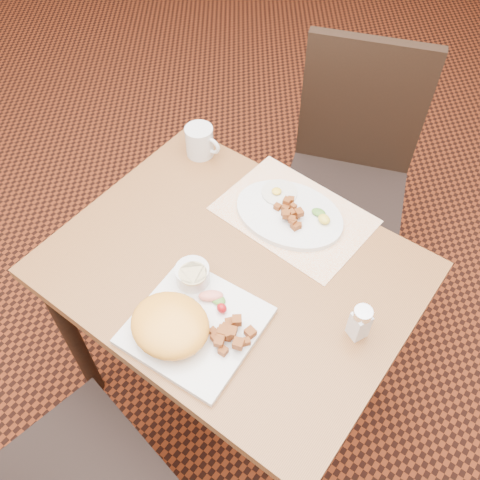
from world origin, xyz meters
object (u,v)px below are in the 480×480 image
object	(u,v)px
chair_far	(349,167)
plate_square	(196,326)
coffee_mug	(200,141)
salt_shaker	(360,322)
table	(232,290)
plate_oval	(289,214)

from	to	relation	value
chair_far	plate_square	size ratio (longest dim) A/B	3.46
coffee_mug	salt_shaker	bearing A→B (deg)	-20.86
table	plate_oval	world-z (taller)	plate_oval
table	chair_far	xyz separation A→B (m)	(-0.02, 0.71, -0.10)
plate_oval	salt_shaker	world-z (taller)	salt_shaker
plate_square	plate_oval	size ratio (longest dim) A/B	0.92
table	coffee_mug	size ratio (longest dim) A/B	7.82
plate_square	coffee_mug	world-z (taller)	coffee_mug
plate_square	plate_oval	distance (m)	0.42
table	plate_square	distance (m)	0.23
chair_far	salt_shaker	distance (m)	0.83
plate_square	chair_far	bearing A→B (deg)	93.93
chair_far	salt_shaker	xyz separation A→B (m)	(0.37, -0.69, 0.26)
chair_far	salt_shaker	bearing A→B (deg)	97.24
plate_oval	salt_shaker	size ratio (longest dim) A/B	3.05
table	plate_oval	xyz separation A→B (m)	(0.02, 0.23, 0.12)
plate_square	salt_shaker	size ratio (longest dim) A/B	2.80
table	chair_far	world-z (taller)	chair_far
table	salt_shaker	bearing A→B (deg)	3.56
table	plate_oval	bearing A→B (deg)	84.08
table	coffee_mug	world-z (taller)	coffee_mug
table	plate_square	size ratio (longest dim) A/B	3.21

